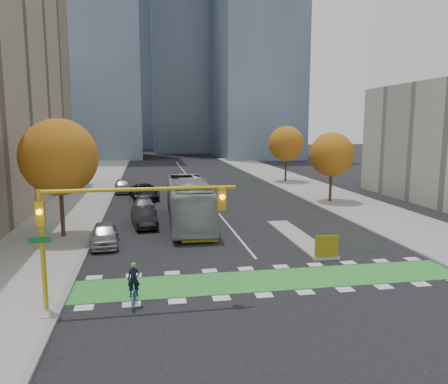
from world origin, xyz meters
name	(u,v)px	position (x,y,z in m)	size (l,w,h in m)	color
ground	(282,291)	(0.00, 0.00, 0.00)	(300.00, 300.00, 0.00)	black
sidewalk_west	(62,215)	(-13.50, 20.00, 0.07)	(7.00, 120.00, 0.15)	gray
sidewalk_east	(353,205)	(13.50, 20.00, 0.07)	(7.00, 120.00, 0.15)	gray
curb_west	(104,213)	(-10.00, 20.00, 0.07)	(0.30, 120.00, 0.16)	gray
curb_east	(319,206)	(10.00, 20.00, 0.07)	(0.30, 120.00, 0.16)	gray
bike_crossing	(273,280)	(0.00, 1.50, 0.01)	(20.00, 3.00, 0.01)	green
centre_line	(193,182)	(0.00, 40.00, 0.01)	(0.15, 70.00, 0.01)	silver
bike_lane_paint	(266,192)	(7.50, 30.00, 0.01)	(2.50, 50.00, 0.01)	black
median_island	(298,237)	(4.00, 9.00, 0.08)	(1.60, 10.00, 0.16)	gray
hazard_board	(327,246)	(4.00, 4.20, 0.80)	(1.40, 0.12, 1.30)	yellow
tower_nw	(90,5)	(-18.00, 90.00, 35.00)	(22.00, 22.00, 70.00)	#47566B
tower_ne	(256,29)	(20.00, 85.00, 30.00)	(18.00, 24.00, 60.00)	#47566B
tower_far	(150,30)	(-4.00, 140.00, 40.00)	(26.00, 26.00, 80.00)	#47566B
tree_west	(59,157)	(-12.00, 12.00, 5.62)	(5.20, 5.20, 8.22)	#332114
tree_east_near	(332,154)	(12.00, 22.00, 4.86)	(4.40, 4.40, 7.08)	#332114
tree_east_far	(286,144)	(12.50, 38.00, 5.24)	(4.80, 4.80, 7.65)	#332114
traffic_signal_west	(106,215)	(-7.93, -0.51, 4.03)	(8.53, 0.56, 5.20)	#BF9914
cyclist	(134,291)	(-6.86, -0.50, 0.65)	(0.65, 1.70, 1.94)	#1D5088
bus	(189,202)	(-3.00, 14.91, 1.80)	(3.02, 12.89, 3.59)	#9CA0A3
parked_car_a	(105,234)	(-9.00, 9.57, 0.74)	(1.75, 4.34, 1.48)	#A7A7AC
parked_car_b	(144,217)	(-6.50, 14.57, 0.76)	(1.60, 4.60, 1.52)	black
parked_car_c	(144,206)	(-6.50, 19.57, 0.68)	(1.91, 4.70, 1.36)	#4E4E53
parked_car_d	(144,192)	(-6.50, 27.41, 0.79)	(2.62, 5.68, 1.58)	black
parked_car_e	(123,186)	(-9.00, 32.41, 0.79)	(1.86, 4.62, 1.57)	#99999F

